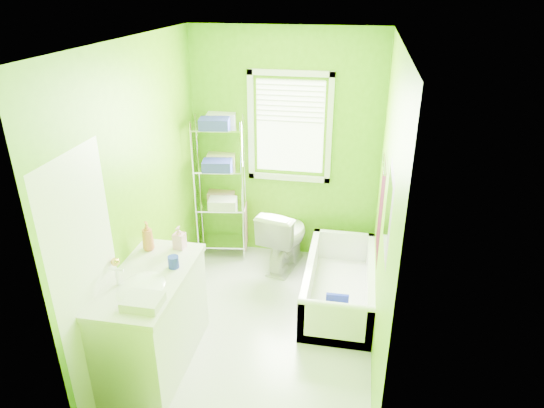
% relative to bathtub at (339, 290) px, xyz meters
% --- Properties ---
extents(ground, '(2.90, 2.90, 0.00)m').
position_rel_bathtub_xyz_m(ground, '(-0.71, -0.51, -0.15)').
color(ground, silver).
rests_on(ground, ground).
extents(room_envelope, '(2.14, 2.94, 2.62)m').
position_rel_bathtub_xyz_m(room_envelope, '(-0.71, -0.51, 1.40)').
color(room_envelope, '#5BA407').
rests_on(room_envelope, ground).
extents(window, '(0.92, 0.05, 1.22)m').
position_rel_bathtub_xyz_m(window, '(-0.66, 0.91, 1.47)').
color(window, white).
rests_on(window, ground).
extents(door, '(0.09, 0.80, 2.00)m').
position_rel_bathtub_xyz_m(door, '(-1.75, -1.51, 0.85)').
color(door, white).
rests_on(door, ground).
extents(right_wall_decor, '(0.04, 1.48, 1.17)m').
position_rel_bathtub_xyz_m(right_wall_decor, '(0.32, -0.53, 1.17)').
color(right_wall_decor, '#3C0613').
rests_on(right_wall_decor, ground).
extents(bathtub, '(0.67, 1.44, 0.47)m').
position_rel_bathtub_xyz_m(bathtub, '(0.00, 0.00, 0.00)').
color(bathtub, white).
rests_on(bathtub, ground).
extents(toilet, '(0.58, 0.81, 0.75)m').
position_rel_bathtub_xyz_m(toilet, '(-0.66, 0.60, 0.23)').
color(toilet, white).
rests_on(toilet, ground).
extents(vanity, '(0.60, 1.16, 1.14)m').
position_rel_bathtub_xyz_m(vanity, '(-1.48, -1.15, 0.32)').
color(vanity, silver).
rests_on(vanity, ground).
extents(wire_shelf_unit, '(0.61, 0.49, 1.69)m').
position_rel_bathtub_xyz_m(wire_shelf_unit, '(-1.41, 0.76, 0.88)').
color(wire_shelf_unit, silver).
rests_on(wire_shelf_unit, ground).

